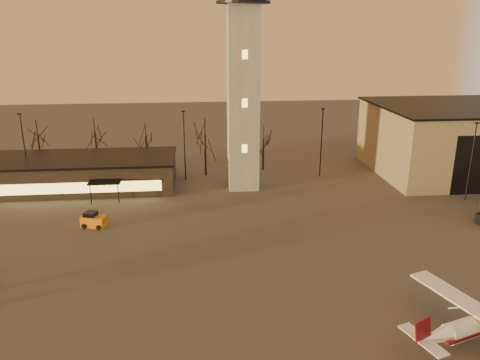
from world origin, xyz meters
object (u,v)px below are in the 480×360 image
(control_tower, at_px, (243,67))
(service_cart, at_px, (94,221))
(hangar, at_px, (476,139))
(terminal, at_px, (83,172))
(cessna_front, at_px, (476,328))

(control_tower, xyz_separation_m, service_cart, (-17.99, -11.98, -15.68))
(service_cart, bearing_deg, hangar, 34.03)
(service_cart, bearing_deg, terminal, 123.57)
(hangar, relative_size, cessna_front, 2.53)
(hangar, distance_m, terminal, 58.11)
(control_tower, bearing_deg, service_cart, -146.33)
(control_tower, xyz_separation_m, cessna_front, (12.66, -35.37, -15.17))
(hangar, height_order, terminal, hangar)
(cessna_front, xyz_separation_m, service_cart, (-30.64, 23.39, -0.52))
(cessna_front, bearing_deg, control_tower, 91.61)
(control_tower, bearing_deg, hangar, 6.31)
(control_tower, relative_size, service_cart, 11.04)
(cessna_front, height_order, service_cart, cessna_front)
(control_tower, height_order, cessna_front, control_tower)
(terminal, bearing_deg, hangar, 1.97)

